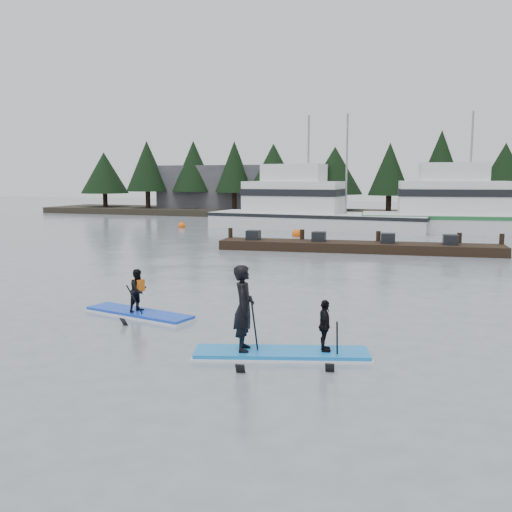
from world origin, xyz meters
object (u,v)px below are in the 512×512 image
(paddleboard_solo, at_px, (139,302))
(paddleboard_duo, at_px, (271,328))
(fishing_boat_medium, at_px, (473,222))
(floating_dock, at_px, (358,247))
(fishing_boat_large, at_px, (311,219))

(paddleboard_solo, xyz_separation_m, paddleboard_duo, (4.51, -2.26, 0.24))
(fishing_boat_medium, bearing_deg, paddleboard_duo, -106.64)
(floating_dock, bearing_deg, paddleboard_duo, -92.48)
(fishing_boat_large, distance_m, floating_dock, 13.23)
(floating_dock, bearing_deg, fishing_boat_medium, 60.17)
(paddleboard_solo, bearing_deg, fishing_boat_medium, 84.81)
(fishing_boat_large, bearing_deg, floating_dock, -62.01)
(fishing_boat_medium, distance_m, paddleboard_duo, 31.38)
(floating_dock, xyz_separation_m, paddleboard_solo, (-3.56, -15.64, 0.15))
(paddleboard_solo, distance_m, paddleboard_duo, 5.05)
(paddleboard_solo, bearing_deg, fishing_boat_large, 106.65)
(paddleboard_duo, bearing_deg, fishing_boat_medium, 64.41)
(fishing_boat_medium, distance_m, floating_dock, 14.36)
(fishing_boat_large, relative_size, paddleboard_duo, 4.30)
(fishing_boat_medium, bearing_deg, fishing_boat_large, 177.41)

